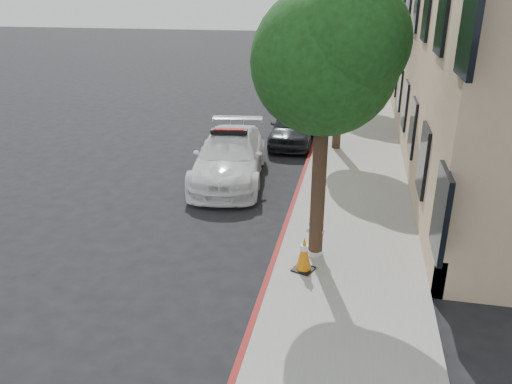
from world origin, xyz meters
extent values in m
plane|color=black|center=(0.00, 0.00, 0.00)|extent=(120.00, 120.00, 0.00)
cube|color=gray|center=(3.60, 10.00, 0.07)|extent=(3.20, 50.00, 0.15)
cube|color=maroon|center=(2.06, 10.00, 0.07)|extent=(0.12, 50.00, 0.15)
cube|color=tan|center=(9.20, 15.00, 5.00)|extent=(8.00, 36.00, 10.00)
cylinder|color=black|center=(2.90, -2.00, 1.80)|extent=(0.30, 0.30, 3.30)
sphere|color=#153210|center=(2.90, -2.00, 4.25)|extent=(2.80, 2.80, 2.80)
sphere|color=#153210|center=(3.30, -2.30, 4.65)|extent=(2.24, 2.24, 2.24)
sphere|color=#153210|center=(2.55, -1.70, 3.95)|extent=(2.10, 2.10, 2.10)
cylinder|color=black|center=(2.90, 6.00, 1.74)|extent=(0.30, 0.30, 3.19)
sphere|color=#153210|center=(2.90, 6.00, 4.14)|extent=(2.60, 2.60, 2.60)
sphere|color=#153210|center=(3.30, 5.70, 4.54)|extent=(2.08, 2.08, 2.08)
sphere|color=#153210|center=(2.55, 6.30, 3.84)|extent=(1.95, 1.95, 1.95)
cylinder|color=black|center=(2.90, 14.00, 1.86)|extent=(0.30, 0.30, 3.41)
sphere|color=#153210|center=(2.90, 14.00, 4.36)|extent=(3.00, 3.00, 3.00)
sphere|color=#153210|center=(3.30, 13.70, 4.76)|extent=(2.40, 2.40, 2.40)
sphere|color=#153210|center=(2.55, 14.30, 4.06)|extent=(2.25, 2.25, 2.25)
imported|color=white|center=(-0.17, 2.50, 0.73)|extent=(2.69, 5.26, 1.46)
cube|color=black|center=(-0.17, 2.50, 1.52)|extent=(1.13, 0.42, 0.14)
cube|color=#A50A07|center=(-0.17, 2.50, 1.58)|extent=(0.92, 0.34, 0.06)
imported|color=#202428|center=(1.20, 6.75, 0.66)|extent=(1.68, 3.91, 1.32)
imported|color=black|center=(0.38, 13.46, 0.64)|extent=(1.74, 4.01, 1.28)
cylinder|color=silver|center=(2.89, -1.98, 0.21)|extent=(0.35, 0.35, 0.11)
cylinder|color=silver|center=(2.89, -1.98, 0.57)|extent=(0.27, 0.27, 0.61)
ellipsoid|color=navy|center=(2.89, -1.98, 0.97)|extent=(0.29, 0.29, 0.20)
cylinder|color=silver|center=(2.89, -1.98, 0.70)|extent=(0.39, 0.15, 0.11)
cylinder|color=silver|center=(2.89, -1.98, 0.70)|extent=(0.13, 0.21, 0.11)
cube|color=black|center=(2.73, -2.70, 0.17)|extent=(0.51, 0.51, 0.03)
cone|color=orange|center=(2.73, -2.70, 0.54)|extent=(0.31, 0.31, 0.72)
cylinder|color=white|center=(2.73, -2.70, 0.67)|extent=(0.16, 0.16, 0.11)
camera|label=1|loc=(3.57, -11.59, 5.52)|focal=35.00mm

